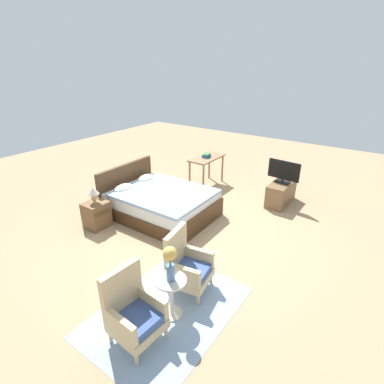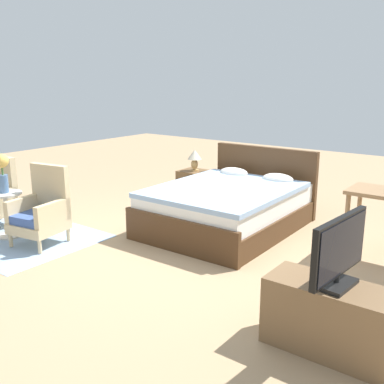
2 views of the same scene
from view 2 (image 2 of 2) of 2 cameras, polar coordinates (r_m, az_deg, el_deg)
name	(u,v)px [view 2 (image 2 of 2)]	position (r m, az deg, el deg)	size (l,w,h in m)	color
ground_plane	(187,248)	(5.27, -0.59, -7.12)	(16.00, 16.00, 0.00)	#A38460
floor_rug	(15,235)	(6.11, -21.52, -5.08)	(2.10, 1.50, 0.01)	#8EA8C6
bed	(229,206)	(5.88, 4.74, -1.81)	(1.61, 2.12, 0.96)	#472D19
armchair_by_window_right	(42,212)	(5.60, -18.54, -2.44)	(0.62, 0.62, 0.92)	#CCB284
side_table	(6,209)	(5.96, -22.49, -2.04)	(0.40, 0.40, 0.57)	beige
flower_vase	(2,169)	(5.85, -22.96, 2.71)	(0.17, 0.17, 0.48)	#4C709E
nightstand	(194,187)	(7.04, 0.31, 0.64)	(0.44, 0.41, 0.53)	brown
table_lamp	(195,157)	(6.94, 0.32, 4.47)	(0.22, 0.22, 0.33)	tan
tv_stand	(333,319)	(3.47, 17.48, -15.13)	(0.96, 0.40, 0.52)	brown
tv_flatscreen	(339,251)	(3.25, 18.19, -7.13)	(0.23, 0.73, 0.50)	black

